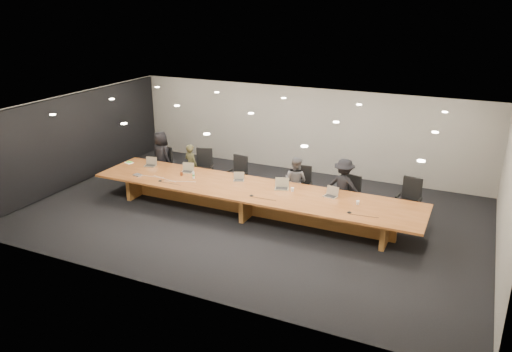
{
  "coord_description": "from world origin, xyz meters",
  "views": [
    {
      "loc": [
        5.27,
        -11.09,
        5.52
      ],
      "look_at": [
        0.0,
        0.3,
        1.0
      ],
      "focal_mm": 35.0,
      "sensor_mm": 36.0,
      "label": 1
    }
  ],
  "objects_px": {
    "paper_cup_far": "(358,203)",
    "mic_left": "(160,181)",
    "chair_mid_left": "(236,175)",
    "person_c": "(296,181)",
    "chair_right": "(349,195)",
    "water_bottle": "(193,175)",
    "laptop_c": "(239,177)",
    "conference_table": "(251,196)",
    "chair_left": "(203,168)",
    "laptop_a": "(150,162)",
    "paper_cup_near": "(292,190)",
    "mic_right": "(349,212)",
    "laptop_e": "(331,192)",
    "mic_center": "(251,195)",
    "chair_mid_right": "(301,186)",
    "person_a": "(161,156)",
    "laptop_d": "(282,184)",
    "laptop_b": "(187,168)",
    "person_d": "(344,186)",
    "chair_far_left": "(162,164)",
    "chair_far_right": "(408,200)",
    "amber_mug": "(181,174)",
    "av_box": "(138,175)"
  },
  "relations": [
    {
      "from": "chair_mid_left",
      "to": "person_a",
      "type": "relative_size",
      "value": 0.73
    },
    {
      "from": "chair_mid_right",
      "to": "laptop_e",
      "type": "relative_size",
      "value": 3.41
    },
    {
      "from": "person_c",
      "to": "paper_cup_far",
      "type": "height_order",
      "value": "person_c"
    },
    {
      "from": "paper_cup_near",
      "to": "mic_left",
      "type": "distance_m",
      "value": 3.67
    },
    {
      "from": "paper_cup_far",
      "to": "mic_left",
      "type": "bearing_deg",
      "value": -172.91
    },
    {
      "from": "chair_far_left",
      "to": "mic_right",
      "type": "height_order",
      "value": "chair_far_left"
    },
    {
      "from": "laptop_a",
      "to": "laptop_d",
      "type": "xyz_separation_m",
      "value": [
        4.28,
        -0.1,
        0.01
      ]
    },
    {
      "from": "chair_mid_right",
      "to": "amber_mug",
      "type": "distance_m",
      "value": 3.39
    },
    {
      "from": "chair_mid_right",
      "to": "laptop_c",
      "type": "relative_size",
      "value": 3.85
    },
    {
      "from": "chair_left",
      "to": "laptop_a",
      "type": "height_order",
      "value": "chair_left"
    },
    {
      "from": "person_a",
      "to": "water_bottle",
      "type": "height_order",
      "value": "person_a"
    },
    {
      "from": "chair_right",
      "to": "water_bottle",
      "type": "relative_size",
      "value": 5.35
    },
    {
      "from": "chair_mid_right",
      "to": "conference_table",
      "type": "bearing_deg",
      "value": -132.8
    },
    {
      "from": "chair_left",
      "to": "laptop_a",
      "type": "bearing_deg",
      "value": -159.99
    },
    {
      "from": "mic_left",
      "to": "paper_cup_near",
      "type": "bearing_deg",
      "value": 12.66
    },
    {
      "from": "av_box",
      "to": "laptop_b",
      "type": "bearing_deg",
      "value": 49.21
    },
    {
      "from": "person_a",
      "to": "mic_left",
      "type": "distance_m",
      "value": 2.17
    },
    {
      "from": "chair_left",
      "to": "chair_mid_right",
      "type": "distance_m",
      "value": 3.22
    },
    {
      "from": "person_c",
      "to": "mic_right",
      "type": "xyz_separation_m",
      "value": [
        1.94,
        -1.59,
        0.07
      ]
    },
    {
      "from": "person_a",
      "to": "mic_center",
      "type": "bearing_deg",
      "value": 176.91
    },
    {
      "from": "laptop_a",
      "to": "paper_cup_far",
      "type": "height_order",
      "value": "laptop_a"
    },
    {
      "from": "water_bottle",
      "to": "paper_cup_near",
      "type": "xyz_separation_m",
      "value": [
        2.85,
        0.24,
        -0.05
      ]
    },
    {
      "from": "chair_left",
      "to": "mic_center",
      "type": "bearing_deg",
      "value": -51.61
    },
    {
      "from": "chair_far_right",
      "to": "water_bottle",
      "type": "relative_size",
      "value": 6.07
    },
    {
      "from": "laptop_e",
      "to": "av_box",
      "type": "bearing_deg",
      "value": -161.12
    },
    {
      "from": "chair_mid_left",
      "to": "laptop_e",
      "type": "bearing_deg",
      "value": -6.3
    },
    {
      "from": "person_d",
      "to": "laptop_d",
      "type": "relative_size",
      "value": 4.21
    },
    {
      "from": "chair_mid_left",
      "to": "chair_mid_right",
      "type": "relative_size",
      "value": 1.04
    },
    {
      "from": "paper_cup_near",
      "to": "person_a",
      "type": "bearing_deg",
      "value": 168.29
    },
    {
      "from": "laptop_c",
      "to": "conference_table",
      "type": "bearing_deg",
      "value": -57.5
    },
    {
      "from": "person_c",
      "to": "laptop_e",
      "type": "xyz_separation_m",
      "value": [
        1.25,
        -0.83,
        0.18
      ]
    },
    {
      "from": "amber_mug",
      "to": "mic_left",
      "type": "relative_size",
      "value": 0.88
    },
    {
      "from": "person_d",
      "to": "paper_cup_far",
      "type": "relative_size",
      "value": 15.97
    },
    {
      "from": "chair_left",
      "to": "chair_mid_left",
      "type": "height_order",
      "value": "chair_left"
    },
    {
      "from": "laptop_a",
      "to": "mic_right",
      "type": "relative_size",
      "value": 2.8
    },
    {
      "from": "chair_right",
      "to": "mic_center",
      "type": "height_order",
      "value": "chair_right"
    },
    {
      "from": "chair_mid_left",
      "to": "person_d",
      "type": "height_order",
      "value": "person_d"
    },
    {
      "from": "laptop_c",
      "to": "mic_left",
      "type": "xyz_separation_m",
      "value": [
        -1.95,
        -0.94,
        -0.1
      ]
    },
    {
      "from": "chair_mid_left",
      "to": "person_c",
      "type": "xyz_separation_m",
      "value": [
        1.88,
        -0.05,
        0.12
      ]
    },
    {
      "from": "chair_left",
      "to": "laptop_c",
      "type": "relative_size",
      "value": 4.08
    },
    {
      "from": "person_c",
      "to": "laptop_a",
      "type": "relative_size",
      "value": 4.18
    },
    {
      "from": "chair_mid_left",
      "to": "paper_cup_far",
      "type": "distance_m",
      "value": 4.03
    },
    {
      "from": "person_c",
      "to": "mic_right",
      "type": "relative_size",
      "value": 11.71
    },
    {
      "from": "mic_right",
      "to": "conference_table",
      "type": "bearing_deg",
      "value": 170.69
    },
    {
      "from": "chair_left",
      "to": "laptop_b",
      "type": "bearing_deg",
      "value": -103.99
    },
    {
      "from": "laptop_d",
      "to": "mic_left",
      "type": "xyz_separation_m",
      "value": [
        -3.26,
        -0.84,
        -0.13
      ]
    },
    {
      "from": "chair_far_left",
      "to": "paper_cup_near",
      "type": "distance_m",
      "value": 4.85
    },
    {
      "from": "chair_far_right",
      "to": "paper_cup_near",
      "type": "relative_size",
      "value": 11.9
    },
    {
      "from": "person_c",
      "to": "mic_left",
      "type": "height_order",
      "value": "person_c"
    },
    {
      "from": "paper_cup_far",
      "to": "mic_left",
      "type": "relative_size",
      "value": 0.87
    }
  ]
}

